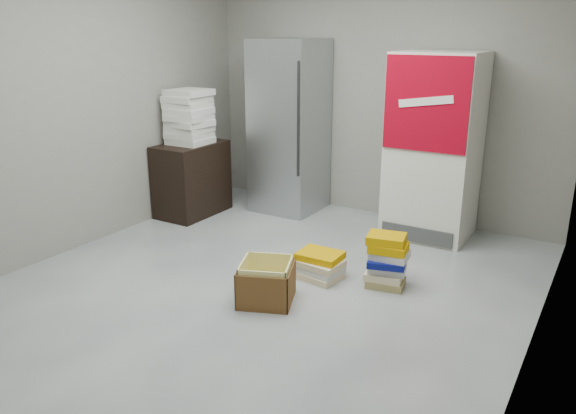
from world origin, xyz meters
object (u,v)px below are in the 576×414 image
Objects in this scene: steel_fridge at (289,127)px; coke_cooler at (434,146)px; wood_shelf at (192,179)px; phonebook_stack_main at (387,261)px; cardboard_box at (266,285)px.

steel_fridge is 1.06× the size of coke_cooler.
wood_shelf is 2.66m from phonebook_stack_main.
steel_fridge is at bearing 128.10° from phonebook_stack_main.
phonebook_stack_main is at bearing -86.05° from coke_cooler.
steel_fridge is 1.65m from coke_cooler.
cardboard_box is at bearing -35.95° from wood_shelf.
steel_fridge reaches higher than coke_cooler.
wood_shelf is 1.53× the size of cardboard_box.
wood_shelf is at bearing -138.69° from steel_fridge.
coke_cooler reaches higher than cardboard_box.
cardboard_box is at bearing -63.19° from steel_fridge.
coke_cooler is at bearing 80.20° from phonebook_stack_main.
coke_cooler is at bearing -0.18° from steel_fridge.
phonebook_stack_main is 1.00m from cardboard_box.
cardboard_box is (-0.59, -2.10, -0.77)m from coke_cooler.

